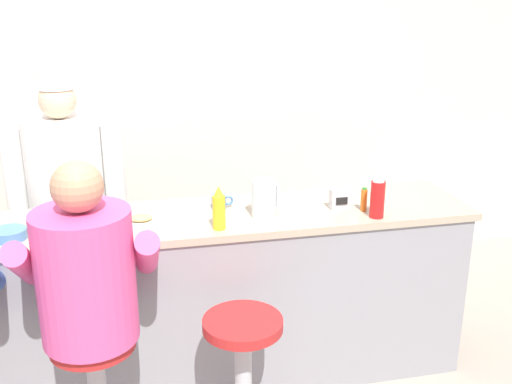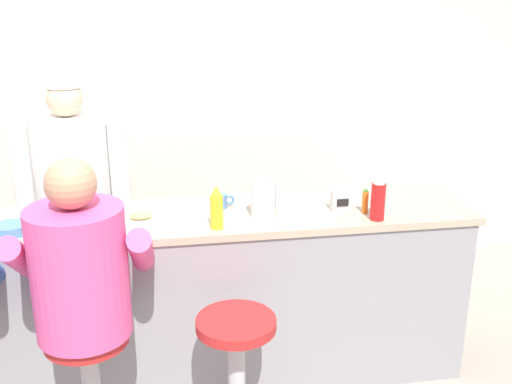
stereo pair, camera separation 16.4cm
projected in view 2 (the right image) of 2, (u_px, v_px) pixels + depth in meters
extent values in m
cube|color=beige|center=(173.00, 101.00, 4.46)|extent=(10.00, 0.06, 2.70)
cube|color=gray|center=(189.00, 301.00, 3.35)|extent=(3.06, 0.58, 0.95)
cube|color=tan|center=(186.00, 219.00, 3.19)|extent=(3.12, 0.61, 0.04)
cylinder|color=red|center=(378.00, 202.00, 3.10)|extent=(0.08, 0.08, 0.20)
cone|color=white|center=(380.00, 178.00, 3.05)|extent=(0.06, 0.06, 0.06)
cylinder|color=yellow|center=(217.00, 212.00, 2.99)|extent=(0.06, 0.06, 0.17)
cone|color=yellow|center=(216.00, 191.00, 2.95)|extent=(0.05, 0.05, 0.05)
cylinder|color=orange|center=(365.00, 202.00, 3.20)|extent=(0.03, 0.03, 0.12)
cylinder|color=#287F2D|center=(366.00, 190.00, 3.18)|extent=(0.02, 0.02, 0.01)
cylinder|color=silver|center=(263.00, 199.00, 3.13)|extent=(0.13, 0.13, 0.20)
cube|color=silver|center=(277.00, 196.00, 3.14)|extent=(0.02, 0.02, 0.12)
cylinder|color=white|center=(141.00, 220.00, 3.10)|extent=(0.27, 0.27, 0.02)
ellipsoid|color=#E0BC60|center=(141.00, 215.00, 3.09)|extent=(0.12, 0.09, 0.03)
cylinder|color=#4C7FB7|center=(11.00, 229.00, 2.94)|extent=(0.16, 0.16, 0.05)
cylinder|color=beige|center=(265.00, 199.00, 3.32)|extent=(0.08, 0.08, 0.08)
torus|color=beige|center=(274.00, 197.00, 3.33)|extent=(0.06, 0.01, 0.06)
cylinder|color=#4C7AB2|center=(220.00, 201.00, 3.28)|extent=(0.08, 0.08, 0.08)
torus|color=#4C7AB2|center=(229.00, 200.00, 3.29)|extent=(0.06, 0.01, 0.06)
cube|color=silver|center=(341.00, 201.00, 3.24)|extent=(0.11, 0.06, 0.11)
cube|color=black|center=(343.00, 203.00, 3.21)|extent=(0.06, 0.01, 0.04)
cylinder|color=red|center=(87.00, 337.00, 2.67)|extent=(0.38, 0.38, 0.05)
cylinder|color=#33384C|center=(68.00, 308.00, 2.84)|extent=(0.16, 0.41, 0.16)
cylinder|color=#33384C|center=(112.00, 304.00, 2.87)|extent=(0.16, 0.41, 0.16)
cylinder|color=#E54C8C|center=(80.00, 272.00, 2.57)|extent=(0.41, 0.41, 0.59)
cylinder|color=#E54C8C|center=(21.00, 259.00, 2.63)|extent=(0.11, 0.45, 0.36)
cylinder|color=#E54C8C|center=(142.00, 251.00, 2.71)|extent=(0.11, 0.45, 0.36)
sphere|color=tan|center=(71.00, 184.00, 2.44)|extent=(0.21, 0.21, 0.21)
cylinder|color=#B2B5BA|center=(237.00, 382.00, 2.88)|extent=(0.08, 0.08, 0.65)
cylinder|color=red|center=(236.00, 324.00, 2.78)|extent=(0.38, 0.38, 0.05)
cube|color=#232328|center=(83.00, 274.00, 3.82)|extent=(0.34, 0.19, 0.82)
cube|color=white|center=(79.00, 254.00, 3.72)|extent=(0.31, 0.02, 0.49)
cylinder|color=white|center=(72.00, 167.00, 3.59)|extent=(0.44, 0.44, 0.61)
sphere|color=#DBB28E|center=(64.00, 99.00, 3.46)|extent=(0.21, 0.21, 0.21)
cylinder|color=white|center=(62.00, 73.00, 3.41)|extent=(0.19, 0.19, 0.17)
cylinder|color=white|center=(22.00, 170.00, 3.55)|extent=(0.12, 0.12, 0.52)
cylinder|color=white|center=(120.00, 165.00, 3.64)|extent=(0.12, 0.12, 0.52)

